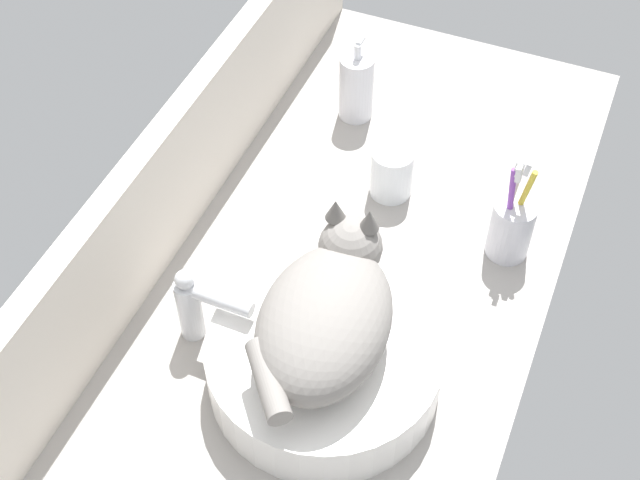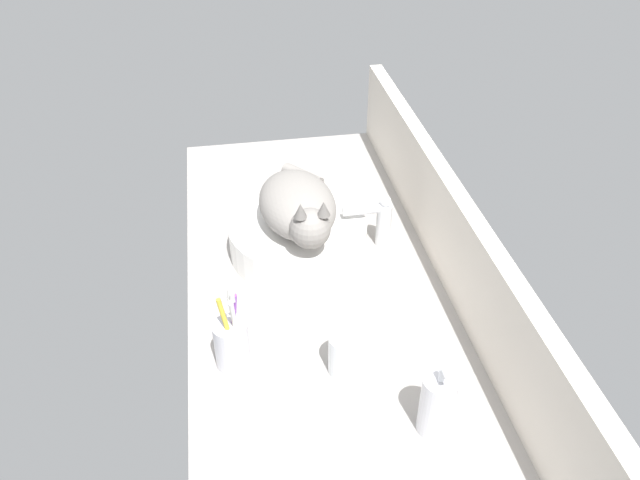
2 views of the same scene
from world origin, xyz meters
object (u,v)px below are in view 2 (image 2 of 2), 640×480
(sink_basin, at_px, (298,238))
(water_glass, at_px, (349,355))
(cat, at_px, (299,206))
(toothbrush_cup, at_px, (232,343))
(faucet, at_px, (379,219))
(soap_dispenser, at_px, (437,404))

(sink_basin, bearing_deg, water_glass, 6.33)
(water_glass, bearing_deg, cat, -173.74)
(cat, xyz_separation_m, toothbrush_cup, (0.31, -0.18, -0.08))
(sink_basin, bearing_deg, faucet, 89.59)
(toothbrush_cup, bearing_deg, sink_basin, 152.04)
(water_glass, bearing_deg, toothbrush_cup, -103.63)
(cat, relative_size, faucet, 2.38)
(sink_basin, distance_m, soap_dispenser, 0.56)
(soap_dispenser, xyz_separation_m, toothbrush_cup, (-0.21, -0.33, -0.01))
(cat, xyz_separation_m, soap_dispenser, (0.52, 0.16, -0.08))
(sink_basin, height_order, toothbrush_cup, toothbrush_cup)
(cat, distance_m, water_glass, 0.38)
(sink_basin, distance_m, faucet, 0.20)
(soap_dispenser, bearing_deg, water_glass, -143.03)
(sink_basin, xyz_separation_m, cat, (0.01, 0.00, 0.10))
(faucet, bearing_deg, soap_dispenser, -3.64)
(sink_basin, relative_size, soap_dispenser, 2.04)
(cat, bearing_deg, water_glass, 6.26)
(soap_dispenser, relative_size, water_glass, 1.78)
(sink_basin, height_order, soap_dispenser, soap_dispenser)
(soap_dispenser, bearing_deg, toothbrush_cup, -122.10)
(soap_dispenser, distance_m, water_glass, 0.20)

